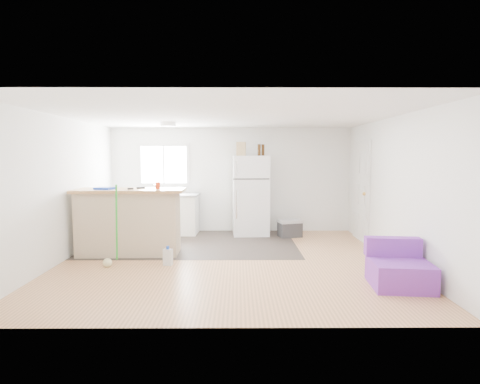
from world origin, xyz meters
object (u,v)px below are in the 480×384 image
(cooler, at_px, (290,228))
(red_cup, at_px, (158,185))
(cleaner_jug, at_px, (168,257))
(mop, at_px, (110,252))
(refrigerator, at_px, (251,195))
(purple_seat, at_px, (399,270))
(bottle_right, at_px, (263,150))
(cardboard_box, at_px, (241,149))
(blue_tray, at_px, (104,188))
(bottle_left, at_px, (259,150))
(kitchen_cabinets, at_px, (154,213))
(peninsula, at_px, (129,221))

(cooler, height_order, red_cup, red_cup)
(cleaner_jug, relative_size, mop, 0.24)
(refrigerator, distance_m, purple_seat, 3.93)
(bottle_right, bearing_deg, cardboard_box, -178.55)
(cleaner_jug, relative_size, blue_tray, 1.04)
(bottle_left, bearing_deg, mop, -136.59)
(blue_tray, bearing_deg, refrigerator, 34.22)
(cleaner_jug, xyz_separation_m, bottle_right, (1.68, 2.39, 1.75))
(refrigerator, distance_m, blue_tray, 3.17)
(kitchen_cabinets, distance_m, bottle_right, 2.83)
(purple_seat, bearing_deg, cardboard_box, 127.63)
(cooler, distance_m, red_cup, 3.09)
(peninsula, height_order, refrigerator, refrigerator)
(cooler, bearing_deg, purple_seat, -87.82)
(peninsula, xyz_separation_m, refrigerator, (2.22, 1.70, 0.29))
(kitchen_cabinets, distance_m, cardboard_box, 2.44)
(peninsula, bearing_deg, cleaner_jug, -42.39)
(purple_seat, relative_size, mop, 0.62)
(cooler, bearing_deg, cardboard_box, 149.81)
(cooler, bearing_deg, blue_tray, -172.93)
(refrigerator, relative_size, blue_tray, 5.85)
(blue_tray, xyz_separation_m, bottle_left, (2.79, 1.70, 0.69))
(kitchen_cabinets, relative_size, bottle_left, 8.19)
(refrigerator, xyz_separation_m, bottle_right, (0.27, -0.01, 1.00))
(kitchen_cabinets, distance_m, blue_tray, 2.03)
(cooler, distance_m, mop, 3.83)
(purple_seat, height_order, red_cup, red_cup)
(cleaner_jug, bearing_deg, mop, -169.63)
(purple_seat, distance_m, cleaner_jug, 3.44)
(mop, bearing_deg, cooler, 11.86)
(cooler, bearing_deg, refrigerator, 145.37)
(peninsula, xyz_separation_m, purple_seat, (4.10, -1.68, -0.37))
(cardboard_box, relative_size, bottle_left, 1.20)
(kitchen_cabinets, xyz_separation_m, blue_tray, (-0.43, -1.84, 0.73))
(red_cup, bearing_deg, refrigerator, 44.82)
(bottle_left, xyz_separation_m, bottle_right, (0.09, 0.07, 0.00))
(blue_tray, bearing_deg, cleaner_jug, -27.41)
(cooler, bearing_deg, red_cup, -167.36)
(kitchen_cabinets, relative_size, mop, 1.55)
(cleaner_jug, height_order, bottle_right, bottle_right)
(cooler, distance_m, purple_seat, 3.27)
(cooler, xyz_separation_m, cardboard_box, (-1.06, 0.26, 1.72))
(purple_seat, bearing_deg, kitchen_cabinets, 145.36)
(peninsula, distance_m, cardboard_box, 2.93)
(cooler, relative_size, blue_tray, 1.88)
(kitchen_cabinets, height_order, mop, mop)
(refrigerator, height_order, cleaner_jug, refrigerator)
(purple_seat, bearing_deg, refrigerator, 124.81)
(refrigerator, bearing_deg, cleaner_jug, -123.84)
(blue_tray, distance_m, cardboard_box, 3.06)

